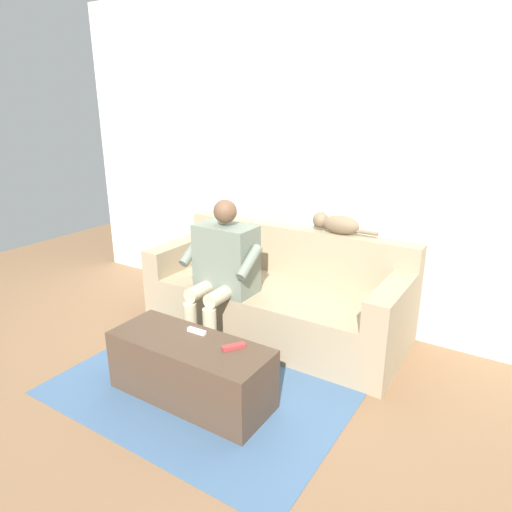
% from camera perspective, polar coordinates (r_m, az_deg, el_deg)
% --- Properties ---
extents(ground_plane, '(8.00, 8.00, 0.00)m').
position_cam_1_polar(ground_plane, '(3.34, -3.80, -14.03)').
color(ground_plane, '#846042').
extents(back_wall, '(4.96, 0.06, 2.75)m').
position_cam_1_polar(back_wall, '(3.86, 6.47, 12.23)').
color(back_wall, silver).
rests_on(back_wall, ground).
extents(couch, '(2.08, 0.86, 0.82)m').
position_cam_1_polar(couch, '(3.74, 2.72, -5.24)').
color(couch, '#9E896B').
rests_on(couch, ground).
extents(coffee_table, '(1.06, 0.41, 0.40)m').
position_cam_1_polar(coffee_table, '(2.99, -8.18, -13.89)').
color(coffee_table, '#4C3828').
rests_on(coffee_table, ground).
extents(person_solo_seated, '(0.60, 0.52, 1.13)m').
position_cam_1_polar(person_solo_seated, '(3.44, -4.22, -1.16)').
color(person_solo_seated, slate).
rests_on(person_solo_seated, ground).
extents(cat_on_backrest, '(0.54, 0.13, 0.16)m').
position_cam_1_polar(cat_on_backrest, '(3.65, 9.95, 4.03)').
color(cat_on_backrest, '#756047').
rests_on(cat_on_backrest, couch).
extents(remote_white, '(0.13, 0.04, 0.02)m').
position_cam_1_polar(remote_white, '(2.97, -7.43, -9.31)').
color(remote_white, white).
rests_on(remote_white, coffee_table).
extents(remote_red, '(0.12, 0.14, 0.02)m').
position_cam_1_polar(remote_red, '(2.78, -2.80, -11.26)').
color(remote_red, '#B73333').
rests_on(remote_red, coffee_table).
extents(floor_rug, '(1.89, 1.36, 0.01)m').
position_cam_1_polar(floor_rug, '(3.17, -6.49, -15.92)').
color(floor_rug, '#426084').
rests_on(floor_rug, ground).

